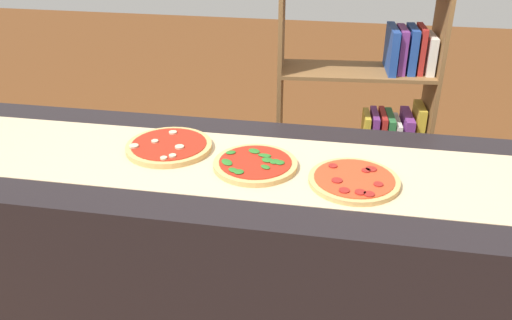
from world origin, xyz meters
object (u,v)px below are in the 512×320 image
at_px(pizza_mushroom_0, 169,146).
at_px(bookshelf, 373,122).
at_px(pizza_pepperoni_2, 354,180).
at_px(pizza_spinach_1, 255,164).

bearing_deg(pizza_mushroom_0, bookshelf, 55.99).
bearing_deg(pizza_mushroom_0, pizza_pepperoni_2, -10.96).
xyz_separation_m(pizza_mushroom_0, pizza_pepperoni_2, (0.62, -0.12, -0.00)).
distance_m(pizza_spinach_1, bookshelf, 1.25).
xyz_separation_m(pizza_mushroom_0, bookshelf, (0.72, 1.07, -0.31)).
relative_size(pizza_spinach_1, pizza_pepperoni_2, 0.98).
relative_size(pizza_pepperoni_2, bookshelf, 0.21).
bearing_deg(pizza_spinach_1, pizza_mushroom_0, 166.84).
xyz_separation_m(pizza_spinach_1, pizza_pepperoni_2, (0.31, -0.05, -0.00)).
bearing_deg(bookshelf, pizza_mushroom_0, -124.01).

